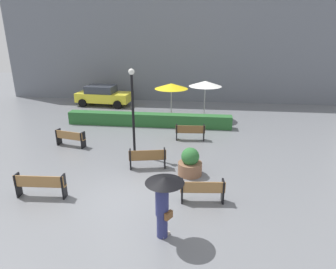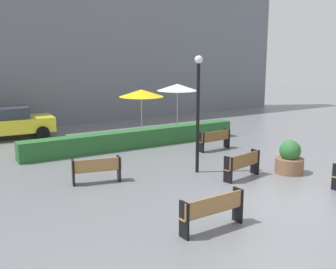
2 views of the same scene
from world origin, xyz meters
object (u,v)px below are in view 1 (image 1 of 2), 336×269
object	(u,v)px
bench_mid_center	(148,157)
patio_umbrella_yellow	(171,86)
bench_far_left	(70,137)
lamp_post	(133,104)
bench_near_left	(40,184)
pedestrian_with_umbrella	(163,197)
planter_pot	(190,163)
parked_car	(103,95)
bench_back_row	(190,131)
patio_umbrella_white	(205,84)
bench_near_right	(203,190)

from	to	relation	value
bench_mid_center	patio_umbrella_yellow	world-z (taller)	patio_umbrella_yellow
bench_far_left	lamp_post	distance (m)	4.13
bench_near_left	pedestrian_with_umbrella	world-z (taller)	pedestrian_with_umbrella
bench_near_left	planter_pot	world-z (taller)	planter_pot
bench_near_left	parked_car	world-z (taller)	parked_car
bench_back_row	patio_umbrella_white	xyz separation A→B (m)	(0.73, 4.23, 1.88)
bench_near_left	bench_near_right	bearing A→B (deg)	3.62
bench_near_right	bench_back_row	distance (m)	6.22
bench_near_left	parked_car	xyz separation A→B (m)	(-2.23, 13.68, 0.28)
bench_far_left	pedestrian_with_umbrella	size ratio (longest dim) A/B	0.84
lamp_post	pedestrian_with_umbrella	bearing A→B (deg)	-69.33
bench_near_left	pedestrian_with_umbrella	distance (m)	5.01
bench_far_left	parked_car	distance (m)	8.87
bench_far_left	bench_mid_center	xyz separation A→B (m)	(4.44, -2.09, 0.03)
pedestrian_with_umbrella	bench_mid_center	bearing A→B (deg)	106.31
lamp_post	patio_umbrella_yellow	size ratio (longest dim) A/B	1.72
bench_back_row	parked_car	size ratio (longest dim) A/B	0.37
bench_far_left	patio_umbrella_white	bearing A→B (deg)	40.73
lamp_post	bench_mid_center	bearing A→B (deg)	-57.23
bench_near_right	pedestrian_with_umbrella	xyz separation A→B (m)	(-1.10, -1.99, 0.84)
bench_far_left	pedestrian_with_umbrella	world-z (taller)	pedestrian_with_umbrella
bench_far_left	bench_near_left	xyz separation A→B (m)	(1.07, -4.89, 0.05)
lamp_post	patio_umbrella_yellow	bearing A→B (deg)	80.37
parked_car	bench_near_right	bearing A→B (deg)	-59.03
bench_near_left	lamp_post	xyz separation A→B (m)	(2.47, 4.21, 1.97)
patio_umbrella_yellow	patio_umbrella_white	bearing A→B (deg)	5.07
bench_near_left	bench_far_left	bearing A→B (deg)	102.37
bench_near_right	bench_mid_center	size ratio (longest dim) A/B	0.96
bench_far_left	bench_near_right	bearing A→B (deg)	-33.49
planter_pot	patio_umbrella_yellow	bearing A→B (deg)	101.69
bench_back_row	bench_near_left	xyz separation A→B (m)	(-5.03, -6.54, 0.03)
bench_mid_center	patio_umbrella_white	xyz separation A→B (m)	(2.39, 7.97, 1.87)
bench_back_row	planter_pot	bearing A→B (deg)	-87.29
bench_near_right	bench_back_row	bearing A→B (deg)	96.75
bench_far_left	bench_near_left	size ratio (longest dim) A/B	0.90
planter_pot	bench_back_row	bearing A→B (deg)	92.71
pedestrian_with_umbrella	bench_far_left	bearing A→B (deg)	131.39
bench_mid_center	planter_pot	size ratio (longest dim) A/B	1.37
bench_near_left	patio_umbrella_yellow	xyz separation A→B (m)	(3.55, 10.57, 1.68)
pedestrian_with_umbrella	patio_umbrella_yellow	world-z (taller)	patio_umbrella_yellow
bench_far_left	patio_umbrella_white	xyz separation A→B (m)	(6.83, 5.88, 1.90)
bench_mid_center	lamp_post	xyz separation A→B (m)	(-0.91, 1.41, 1.99)
bench_far_left	parked_car	world-z (taller)	parked_car
lamp_post	bench_near_left	bearing A→B (deg)	-120.38
bench_near_left	bench_mid_center	xyz separation A→B (m)	(3.37, 2.80, -0.02)
parked_car	patio_umbrella_white	bearing A→B (deg)	-20.02
planter_pot	patio_umbrella_white	world-z (taller)	patio_umbrella_white
patio_umbrella_white	parked_car	distance (m)	8.64
bench_near_right	parked_car	bearing A→B (deg)	120.97
bench_mid_center	planter_pot	bearing A→B (deg)	-10.69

